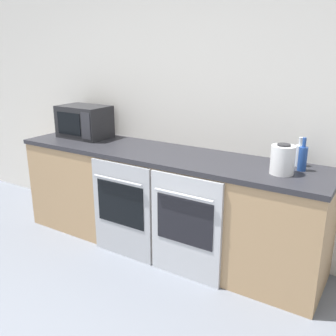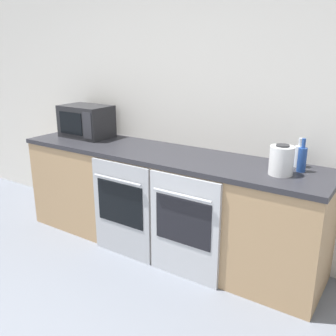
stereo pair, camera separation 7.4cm
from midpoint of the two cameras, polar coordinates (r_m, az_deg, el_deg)
name	(u,v)px [view 2 (the right image)]	position (r m, az deg, el deg)	size (l,w,h in m)	color
wall_back	(184,102)	(3.46, 3.12, 10.08)	(10.00, 0.06, 2.60)	silver
counter_back	(163,200)	(3.39, -0.17, -4.94)	(2.85, 0.67, 0.90)	tan
oven_left	(121,210)	(3.26, -6.48, -6.34)	(0.61, 0.06, 0.85)	#A8AAAF
oven_right	(184,228)	(2.92, 3.14, -9.12)	(0.61, 0.06, 0.85)	#B7BABF
microwave	(86,121)	(3.89, -11.80, 6.99)	(0.50, 0.34, 0.32)	#232326
bottle_blue	(302,159)	(2.87, 20.45, 1.33)	(0.06, 0.06, 0.25)	#234793
bottle_clear	(299,156)	(2.98, 20.03, 1.78)	(0.07, 0.07, 0.22)	silver
kettle	(281,160)	(2.75, 17.64, 1.12)	(0.17, 0.17, 0.22)	white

